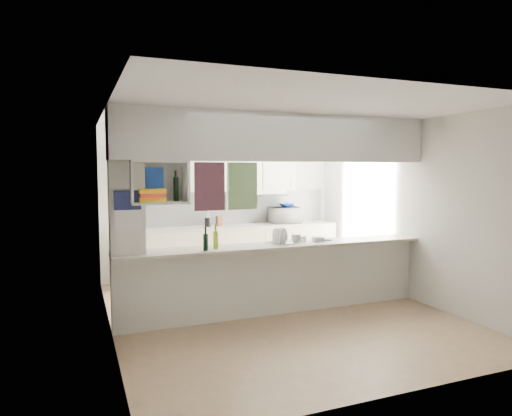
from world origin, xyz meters
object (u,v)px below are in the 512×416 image
microwave (285,215)px  bowl (287,205)px  wine_bottles (211,240)px  dish_rack (283,237)px

microwave → bowl: bearing=-169.2°
microwave → wine_bottles: (-2.04, -2.21, -0.03)m
microwave → wine_bottles: wine_bottles is taller
wine_bottles → microwave: bearing=47.2°
dish_rack → microwave: bearing=65.3°
bowl → wine_bottles: 3.04m
bowl → dish_rack: 2.37m
bowl → dish_rack: size_ratio=0.65×
microwave → bowl: (0.03, 0.01, 0.18)m
microwave → bowl: bowl is taller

